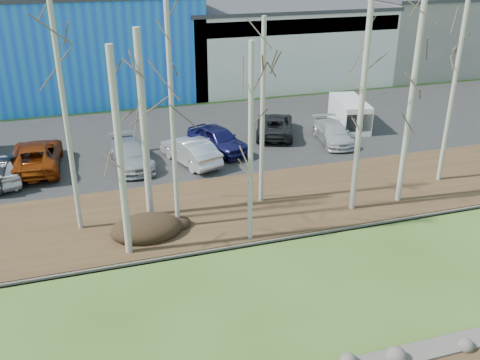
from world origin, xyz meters
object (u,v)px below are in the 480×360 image
object	(u,v)px
car_2	(36,156)
car_4	(218,139)
car_6	(275,125)
car_7	(333,133)
car_3	(131,154)
van_white	(350,114)
car_5	(190,151)

from	to	relation	value
car_2	car_4	size ratio (longest dim) A/B	1.22
car_6	car_7	world-z (taller)	car_6
car_4	car_6	distance (m)	4.75
car_3	car_4	world-z (taller)	car_4
car_4	car_7	distance (m)	7.43
car_2	car_6	size ratio (longest dim) A/B	1.13
car_2	car_3	world-z (taller)	car_2
car_3	car_6	xyz separation A→B (m)	(9.73, 2.55, 0.00)
car_2	car_7	bearing A→B (deg)	179.67
car_4	car_6	bearing A→B (deg)	0.41
van_white	car_2	bearing A→B (deg)	-165.18
car_2	car_4	world-z (taller)	car_4
car_5	car_6	size ratio (longest dim) A/B	0.91
car_2	van_white	world-z (taller)	van_white
car_2	car_5	size ratio (longest dim) A/B	1.24
car_4	car_2	bearing A→B (deg)	155.37
car_2	car_3	bearing A→B (deg)	170.49
car_3	car_6	world-z (taller)	car_6
car_5	van_white	world-z (taller)	van_white
car_3	van_white	world-z (taller)	van_white
car_4	van_white	bearing A→B (deg)	-12.55
car_2	van_white	distance (m)	20.33
car_5	car_4	bearing A→B (deg)	-165.39
car_5	car_7	world-z (taller)	car_5
car_2	car_6	bearing A→B (deg)	-171.52
car_2	van_white	bearing A→B (deg)	-173.38
car_5	car_7	xyz separation A→B (m)	(9.40, 0.67, -0.11)
car_2	car_7	world-z (taller)	car_2
car_7	van_white	world-z (taller)	van_white
car_4	car_6	world-z (taller)	car_4
car_5	car_6	world-z (taller)	car_5
car_7	car_4	bearing A→B (deg)	-175.58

